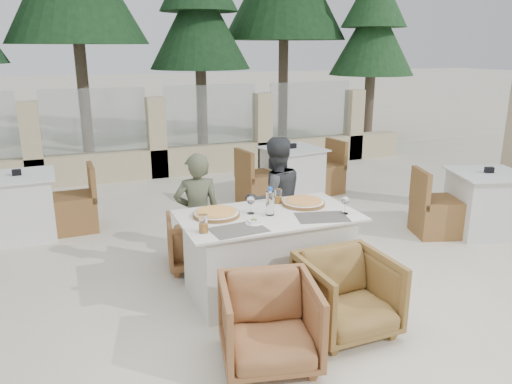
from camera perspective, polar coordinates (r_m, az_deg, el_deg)
name	(u,v)px	position (r m, az deg, el deg)	size (l,w,h in m)	color
ground	(261,297)	(4.72, 0.59, -11.87)	(80.00, 80.00, 0.00)	beige
sand_patch	(106,114)	(18.05, -16.76, 8.55)	(30.00, 16.00, 0.01)	beige
perimeter_wall_far	(156,132)	(8.90, -11.31, 6.76)	(10.00, 0.34, 1.60)	beige
pine_centre	(200,33)	(11.47, -6.47, 17.56)	(2.20, 2.20, 5.00)	#1B401E
pine_far_right	(372,45)	(12.54, 13.15, 16.00)	(1.98, 1.98, 4.50)	#234F26
dining_table	(268,254)	(4.64, 1.39, -7.09)	(1.60, 0.90, 0.77)	silver
placemat_near_left	(239,230)	(4.13, -2.01, -4.33)	(0.45, 0.30, 0.00)	#5E5951
placemat_near_right	(322,217)	(4.46, 7.55, -2.87)	(0.45, 0.30, 0.00)	#534D47
pizza_left	(216,213)	(4.47, -4.55, -2.42)	(0.42, 0.42, 0.05)	orange
pizza_right	(303,202)	(4.79, 5.44, -1.16)	(0.41, 0.41, 0.05)	#CB5E1B
water_bottle	(270,201)	(4.45, 1.61, -1.06)	(0.08, 0.08, 0.26)	#BEE5FA
wine_glass_centre	(251,204)	(4.49, -0.61, -1.38)	(0.08, 0.08, 0.18)	silver
wine_glass_corner	(345,204)	(4.56, 10.14, -1.37)	(0.08, 0.08, 0.18)	white
beer_glass_left	(203,224)	(4.07, -6.04, -3.61)	(0.08, 0.08, 0.15)	orange
beer_glass_right	(278,196)	(4.81, 2.57, -0.47)	(0.07, 0.07, 0.14)	orange
olive_dish	(254,221)	(4.26, -0.22, -3.37)	(0.11, 0.11, 0.04)	white
armchair_far_left	(197,241)	(5.26, -6.78, -5.56)	(0.59, 0.61, 0.56)	#9A6338
armchair_far_right	(282,234)	(5.34, 3.00, -4.78)	(0.66, 0.68, 0.62)	olive
armchair_near_left	(269,323)	(3.70, 1.53, -14.77)	(0.68, 0.70, 0.63)	#935E35
armchair_near_right	(347,295)	(4.13, 10.39, -11.46)	(0.69, 0.71, 0.64)	olive
diner_left	(198,215)	(4.96, -6.69, -2.65)	(0.46, 0.30, 1.25)	#4F543D
diner_right	(275,200)	(5.23, 2.14, -0.97)	(0.66, 0.51, 1.35)	#393C3E
bg_table_a	(21,206)	(6.61, -25.24, -1.50)	(1.64, 0.82, 0.77)	white
bg_table_b	(292,173)	(7.56, 4.16, 2.16)	(1.64, 0.82, 0.77)	silver
bg_table_c	(485,203)	(6.70, 24.67, -1.18)	(1.64, 0.82, 0.77)	silver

